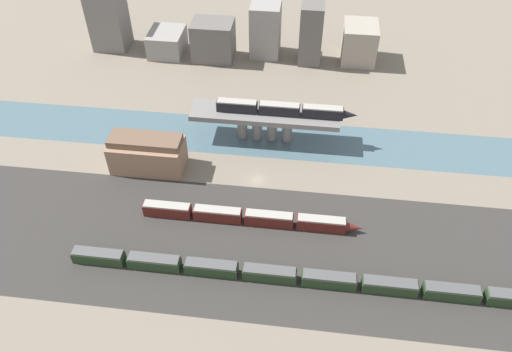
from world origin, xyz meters
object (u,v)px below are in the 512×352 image
train_on_bridge (285,109)px  train_yard_mid (249,217)px  warehouse_building (147,153)px  train_yard_near (306,278)px

train_on_bridge → train_yard_mid: size_ratio=0.73×
train_on_bridge → warehouse_building: size_ratio=2.02×
train_on_bridge → train_yard_near: 53.68m
train_on_bridge → warehouse_building: train_on_bridge is taller
train_on_bridge → warehouse_building: bearing=-155.4°
train_yard_near → train_yard_mid: 22.99m
train_yard_near → train_yard_mid: size_ratio=1.98×
train_yard_mid → train_on_bridge: bearing=80.1°
train_on_bridge → warehouse_building: (-37.61, -17.25, -6.23)m
train_on_bridge → train_yard_near: bearing=-79.6°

